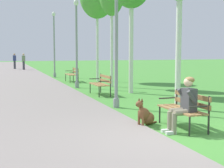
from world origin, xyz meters
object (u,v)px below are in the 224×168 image
Objects in this scene: pedestrian_further_distant at (15,61)px; lamp_post_mid at (77,43)px; park_bench_far at (73,73)px; lamp_post_far at (54,44)px; dog_brown at (145,115)px; park_bench_mid at (101,83)px; person_seated_on_near_bench at (185,102)px; lamp_post_near at (116,40)px; park_bench_near at (185,107)px; pedestrian_distant at (24,62)px.

lamp_post_mid is at bearing -83.07° from pedestrian_further_distant.
park_bench_far is 4.34m from lamp_post_far.
park_bench_far is 11.99m from dog_brown.
pedestrian_further_distant is (-2.71, 22.06, 0.33)m from park_bench_mid.
person_seated_on_near_bench is 3.83m from lamp_post_near.
lamp_post_far is at bearing 89.81° from lamp_post_near.
park_bench_near is 0.42m from person_seated_on_near_bench.
lamp_post_mid is 2.65× the size of pedestrian_distant.
park_bench_near is 0.34× the size of lamp_post_mid.
lamp_post_mid is at bearing -89.87° from lamp_post_far.
lamp_post_far reaches higher than park_bench_mid.
lamp_post_far is 2.79× the size of pedestrian_distant.
park_bench_near is 1.94× the size of dog_brown.
lamp_post_mid reaches higher than person_seated_on_near_bench.
pedestrian_distant is (-2.00, 13.90, 0.33)m from park_bench_far.
park_bench_mid is 10.27m from lamp_post_far.
park_bench_far is 14.05m from pedestrian_distant.
park_bench_mid is at bearing -83.00° from pedestrian_further_distant.
lamp_post_far reaches higher than pedestrian_further_distant.
lamp_post_far reaches higher than lamp_post_near.
lamp_post_mid is (0.06, 6.07, 0.08)m from lamp_post_near.
lamp_post_far is at bearing -79.07° from pedestrian_further_distant.
lamp_post_near is 13.23m from lamp_post_far.
lamp_post_mid is 19.32m from pedestrian_further_distant.
person_seated_on_near_bench is (-0.15, -12.84, 0.17)m from park_bench_far.
pedestrian_distant is (-2.07, 26.42, 0.33)m from park_bench_near.
park_bench_mid reaches higher than dog_brown.
pedestrian_further_distant is at bearing 96.93° from lamp_post_mid.
person_seated_on_near_bench is 0.76× the size of pedestrian_distant.
dog_brown is 0.47× the size of pedestrian_further_distant.
lamp_post_near reaches higher than park_bench_far.
park_bench_far is at bearing 86.66° from dog_brown.
park_bench_near is at bearing 57.19° from person_seated_on_near_bench.
park_bench_far is 9.50m from lamp_post_near.
lamp_post_near is 23.32m from pedestrian_distant.
person_seated_on_near_bench is 0.30× the size of lamp_post_near.
lamp_post_far reaches higher than person_seated_on_near_bench.
lamp_post_mid is (-0.32, 9.57, 1.58)m from person_seated_on_near_bench.
lamp_post_mid is 2.65× the size of pedestrian_further_distant.
lamp_post_far reaches higher than park_bench_far.
dog_brown is 0.18× the size of lamp_post_near.
park_bench_near is at bearing -88.10° from lamp_post_far.
pedestrian_further_distant is at bearing 95.14° from lamp_post_near.
lamp_post_near reaches higher than pedestrian_distant.
person_seated_on_near_bench is at bearing -83.77° from lamp_post_near.
park_bench_far is at bearing 89.35° from person_seated_on_near_bench.
park_bench_mid is 1.20× the size of person_seated_on_near_bench.
lamp_post_mid is 0.95× the size of lamp_post_far.
park_bench_near is 12.52m from park_bench_far.
pedestrian_distant is (-1.31, 25.87, 0.58)m from dog_brown.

